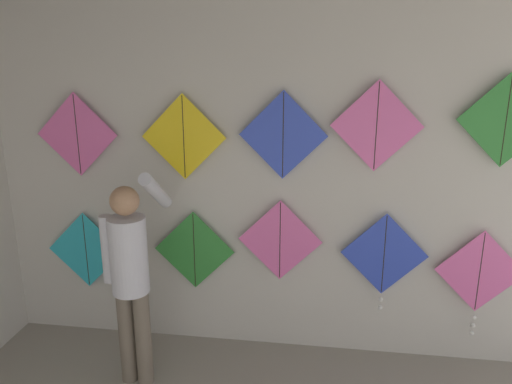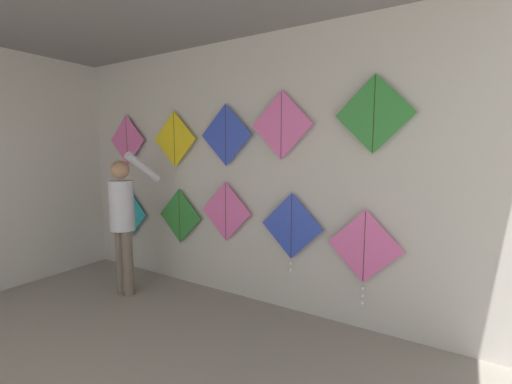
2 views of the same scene
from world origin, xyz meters
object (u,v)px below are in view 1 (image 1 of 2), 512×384
Objects in this scene: kite_4 at (479,276)px; kite_8 at (377,126)px; kite_0 at (86,250)px; kite_2 at (280,241)px; kite_3 at (384,257)px; kite_7 at (283,135)px; kite_1 at (194,250)px; shopkeeper at (130,269)px; kite_9 at (506,120)px; kite_5 at (77,135)px; kite_6 at (184,137)px.

kite_4 is 1.40m from kite_8.
kite_4 is at bearing -0.01° from kite_0.
kite_3 is (0.81, -0.00, -0.09)m from kite_2.
kite_1 is at bearing 180.00° from kite_7.
kite_3 reaches higher than kite_1.
shopkeeper is at bearing -162.66° from kite_3.
kite_4 is 1.31× the size of kite_9.
kite_2 is at bearing 0.00° from kite_0.
kite_8 reaches higher than kite_3.
kite_5 is (0.03, 0.00, 0.99)m from kite_0.
shopkeeper is at bearing -150.97° from kite_7.
kite_4 is at bearing -178.85° from kite_9.
kite_2 is 0.84m from kite_7.
kite_8 is at bearing 180.00° from kite_9.
kite_8 is (1.70, 0.57, 0.97)m from shopkeeper.
shopkeeper is 2.45× the size of kite_7.
kite_5 is at bearing 179.99° from kite_4.
kite_6 reaches higher than kite_4.
kite_3 is 1.31m from kite_9.
kite_4 is at bearing -0.01° from kite_5.
kite_0 is at bearing 180.00° from kite_8.
kite_5 reaches higher than kite_2.
kite_7 is 1.00× the size of kite_8.
kite_7 reaches higher than kite_5.
kite_4 is at bearing -0.03° from kite_7.
kite_7 is (0.01, 0.00, 0.84)m from kite_2.
kite_1 is 1.31m from kite_5.
kite_4 is at bearing 18.64° from shopkeeper.
kite_5 is (-0.60, 0.57, 0.85)m from shopkeeper.
kite_1 is 2.23m from kite_4.
kite_3 is 1.21× the size of kite_7.
kite_0 is 1.94m from kite_7.
kite_4 is 1.84m from kite_7.
shopkeeper is at bearing -118.80° from kite_1.
kite_8 is (-0.84, 0.00, 1.12)m from kite_4.
kite_0 is 2.45m from kite_3.
kite_6 is at bearing 180.00° from kite_1.
kite_2 is (0.70, 0.00, 0.12)m from kite_1.
kite_2 is at bearing 180.00° from kite_9.
shopkeeper is 1.19m from kite_5.
kite_2 is 1.81m from kite_5.
kite_8 is at bearing 24.53° from shopkeeper.
shopkeeper is 1.06m from kite_6.
kite_3 is 0.72m from kite_4.
shopkeeper is 0.86m from kite_0.
kite_1 is at bearing 67.21° from shopkeeper.
kite_0 is 0.83× the size of kite_3.
kite_9 is at bearing 18.49° from shopkeeper.
kite_0 is at bearing 180.00° from kite_9.
kite_4 is (1.52, -0.00, -0.20)m from kite_2.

